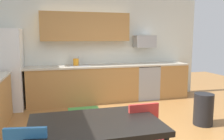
% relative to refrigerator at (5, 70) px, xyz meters
% --- Properties ---
extents(ground_plane, '(12.00, 12.00, 0.00)m').
position_rel_refrigerator_xyz_m(ground_plane, '(2.18, -2.22, -0.92)').
color(ground_plane, '#9E6B38').
extents(wall_back, '(5.80, 0.10, 2.70)m').
position_rel_refrigerator_xyz_m(wall_back, '(2.18, 0.43, 0.43)').
color(wall_back, silver).
rests_on(wall_back, ground).
extents(cabinet_run_back, '(2.73, 0.60, 0.90)m').
position_rel_refrigerator_xyz_m(cabinet_run_back, '(1.79, 0.08, -0.47)').
color(cabinet_run_back, '#AD7A42').
rests_on(cabinet_run_back, ground).
extents(cabinet_run_back_right, '(0.82, 0.60, 0.90)m').
position_rel_refrigerator_xyz_m(cabinet_run_back_right, '(4.17, 0.08, -0.47)').
color(cabinet_run_back_right, '#AD7A42').
rests_on(cabinet_run_back_right, ground).
extents(countertop_back, '(4.80, 0.64, 0.04)m').
position_rel_refrigerator_xyz_m(countertop_back, '(2.18, 0.08, 0.00)').
color(countertop_back, beige).
rests_on(countertop_back, cabinet_run_back).
extents(upper_cabinets_back, '(2.20, 0.34, 0.70)m').
position_rel_refrigerator_xyz_m(upper_cabinets_back, '(1.88, 0.21, 0.98)').
color(upper_cabinets_back, '#AD7A42').
extents(refrigerator, '(0.76, 0.70, 1.84)m').
position_rel_refrigerator_xyz_m(refrigerator, '(0.00, 0.00, 0.00)').
color(refrigerator, white).
rests_on(refrigerator, ground).
extents(oven_range, '(0.60, 0.60, 0.91)m').
position_rel_refrigerator_xyz_m(oven_range, '(3.46, 0.08, -0.46)').
color(oven_range, '#999BA0').
rests_on(oven_range, ground).
extents(microwave, '(0.54, 0.36, 0.32)m').
position_rel_refrigerator_xyz_m(microwave, '(3.46, 0.18, 0.62)').
color(microwave, '#9EA0A5').
extents(sink_basin, '(0.48, 0.40, 0.14)m').
position_rel_refrigerator_xyz_m(sink_basin, '(1.70, 0.08, -0.04)').
color(sink_basin, '#A5A8AD').
rests_on(sink_basin, countertop_back).
extents(sink_faucet, '(0.02, 0.02, 0.24)m').
position_rel_refrigerator_xyz_m(sink_faucet, '(1.70, 0.26, 0.12)').
color(sink_faucet, '#B2B5BA').
rests_on(sink_faucet, countertop_back).
extents(dining_table, '(1.40, 0.90, 0.75)m').
position_rel_refrigerator_xyz_m(dining_table, '(1.45, -3.26, -0.23)').
color(dining_table, black).
rests_on(dining_table, ground).
extents(chair_near_table, '(0.40, 0.40, 0.85)m').
position_rel_refrigerator_xyz_m(chair_near_table, '(2.08, -3.19, -0.41)').
color(chair_near_table, red).
rests_on(chair_near_table, ground).
extents(trash_bin, '(0.36, 0.36, 0.60)m').
position_rel_refrigerator_xyz_m(trash_bin, '(3.76, -1.99, -0.62)').
color(trash_bin, black).
rests_on(trash_bin, ground).
extents(floor_mat, '(0.70, 0.50, 0.01)m').
position_rel_refrigerator_xyz_m(floor_mat, '(1.70, -0.57, -0.91)').
color(floor_mat, '#4CA54C').
rests_on(floor_mat, ground).
extents(kettle, '(0.14, 0.14, 0.20)m').
position_rel_refrigerator_xyz_m(kettle, '(1.61, 0.13, 0.10)').
color(kettle, orange).
rests_on(kettle, countertop_back).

